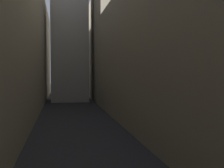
{
  "coord_description": "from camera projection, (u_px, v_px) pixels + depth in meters",
  "views": [
    {
      "loc": [
        -2.11,
        10.52,
        6.84
      ],
      "look_at": [
        0.0,
        21.75,
        6.35
      ],
      "focal_mm": 44.07,
      "sensor_mm": 36.0,
      "label": 1
    }
  ],
  "objects": [
    {
      "name": "ground_plane",
      "position": [
        77.0,
        122.0,
        37.49
      ],
      "size": [
        264.0,
        264.0,
        0.0
      ],
      "primitive_type": "plane",
      "color": "#232326"
    },
    {
      "name": "building_block_right",
      "position": [
        155.0,
        35.0,
        41.08
      ],
      "size": [
        12.58,
        108.0,
        24.94
      ],
      "primitive_type": "cube",
      "color": "gray",
      "rests_on": "ground"
    }
  ]
}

